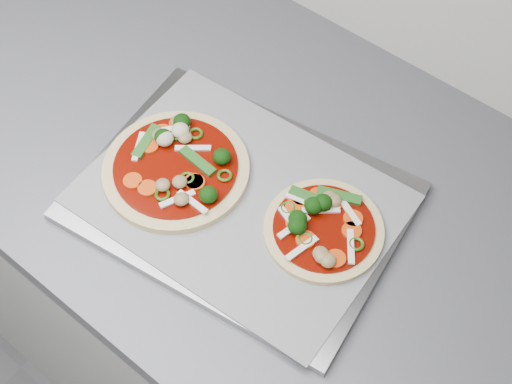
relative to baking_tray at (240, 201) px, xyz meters
The scene contains 6 objects.
base_cabinet 0.49m from the baking_tray, 150.13° to the left, with size 3.60×0.60×0.86m, color silver.
countertop 0.12m from the baking_tray, 150.13° to the left, with size 3.60×0.60×0.04m, color #57575E.
baking_tray is the anchor object (origin of this frame).
parchment 0.01m from the baking_tray, behind, with size 0.39×0.28×0.00m, color gray.
pizza_left 0.10m from the baking_tray, 169.02° to the right, with size 0.26×0.26×0.03m.
pizza_right 0.11m from the baking_tray, 13.87° to the left, with size 0.17×0.17×0.03m.
Camera 1 is at (0.44, 0.86, 1.68)m, focal length 50.00 mm.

